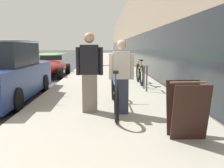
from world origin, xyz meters
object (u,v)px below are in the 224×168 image
tandem_bicycle (114,92)px  parked_sedan_curbside (4,75)px  person_bystander (90,73)px  vintage_roadster_curbside (49,67)px  bike_rack_hoop (145,75)px  cruiser_bike_nearest (140,73)px  person_rider (121,77)px  sandwich_board_sign (187,110)px

tandem_bicycle → parked_sedan_curbside: (-3.15, 1.69, 0.22)m
tandem_bicycle → parked_sedan_curbside: bearing=151.7°
person_bystander → parked_sedan_curbside: person_bystander is taller
vintage_roadster_curbside → parked_sedan_curbside: bearing=-89.9°
bike_rack_hoop → cruiser_bike_nearest: size_ratio=0.48×
person_rider → bike_rack_hoop: person_rider is taller
tandem_bicycle → person_rider: bearing=-69.4°
tandem_bicycle → cruiser_bike_nearest: bearing=74.0°
parked_sedan_curbside → person_bystander: bearing=-35.9°
person_rider → sandwich_board_sign: person_rider is taller
sandwich_board_sign → vintage_roadster_curbside: size_ratio=0.21×
parked_sedan_curbside → vintage_roadster_curbside: bearing=90.1°
sandwich_board_sign → person_rider: bearing=122.6°
person_rider → vintage_roadster_curbside: size_ratio=0.36×
cruiser_bike_nearest → sandwich_board_sign: size_ratio=1.96×
person_bystander → vintage_roadster_curbside: 8.21m
person_rider → parked_sedan_curbside: (-3.29, 2.06, -0.17)m
tandem_bicycle → bike_rack_hoop: size_ratio=3.37×
cruiser_bike_nearest → tandem_bicycle: bearing=-106.0°
cruiser_bike_nearest → sandwich_board_sign: cruiser_bike_nearest is taller
person_rider → vintage_roadster_curbside: 8.61m
sandwich_board_sign → tandem_bicycle: bearing=120.4°
bike_rack_hoop → person_rider: bearing=-108.7°
person_rider → tandem_bicycle: bearing=110.6°
person_bystander → cruiser_bike_nearest: size_ratio=0.98×
person_rider → cruiser_bike_nearest: person_rider is taller
person_bystander → vintage_roadster_curbside: person_bystander is taller
tandem_bicycle → bike_rack_hoop: bearing=66.2°
person_bystander → vintage_roadster_curbside: (-2.62, 7.77, -0.52)m
person_bystander → sandwich_board_sign: 2.35m
sandwich_board_sign → vintage_roadster_curbside: vintage_roadster_curbside is taller
sandwich_board_sign → cruiser_bike_nearest: bearing=89.4°
cruiser_bike_nearest → person_rider: bearing=-103.0°
bike_rack_hoop → parked_sedan_curbside: parked_sedan_curbside is taller
tandem_bicycle → vintage_roadster_curbside: (-3.16, 7.58, -0.06)m
tandem_bicycle → sandwich_board_sign: bearing=-59.6°
tandem_bicycle → bike_rack_hoop: tandem_bicycle is taller
sandwich_board_sign → person_bystander: bearing=134.7°
bike_rack_hoop → cruiser_bike_nearest: (0.01, 1.43, -0.11)m
person_rider → parked_sedan_curbside: bearing=147.9°
sandwich_board_sign → vintage_roadster_curbside: 10.32m
bike_rack_hoop → vintage_roadster_curbside: size_ratio=0.19×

